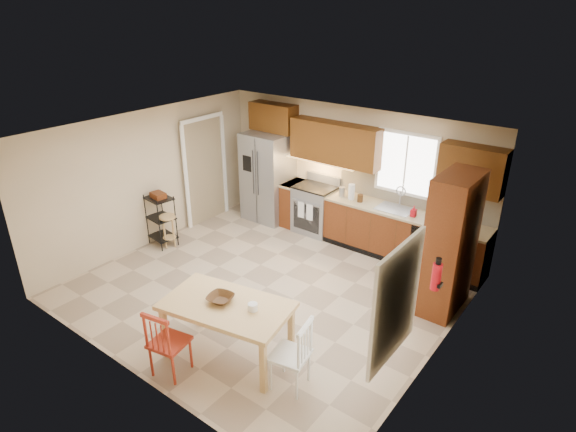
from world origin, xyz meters
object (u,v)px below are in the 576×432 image
(dining_table, at_px, (228,330))
(utility_cart, at_px, (161,220))
(soap_bottle, at_px, (414,211))
(bar_stool, at_px, (169,231))
(pantry, at_px, (451,244))
(refrigerator, at_px, (268,177))
(table_jar, at_px, (253,309))
(chair_white, at_px, (290,354))
(table_bowl, at_px, (221,302))
(chair_red, at_px, (169,341))
(fire_extinguisher, at_px, (436,277))
(range_stove, at_px, (315,210))

(dining_table, height_order, utility_cart, utility_cart)
(soap_bottle, height_order, utility_cart, soap_bottle)
(dining_table, bearing_deg, bar_stool, 141.76)
(pantry, xyz_separation_m, utility_cart, (-4.93, -1.22, -0.56))
(refrigerator, distance_m, table_jar, 4.46)
(chair_white, xyz_separation_m, utility_cart, (-4.10, 1.46, 0.03))
(refrigerator, distance_m, table_bowl, 4.29)
(dining_table, xyz_separation_m, utility_cart, (-3.15, 1.51, 0.11))
(soap_bottle, xyz_separation_m, chair_red, (-1.18, -4.28, -0.53))
(fire_extinguisher, distance_m, chair_red, 3.36)
(chair_red, relative_size, utility_cart, 0.94)
(dining_table, bearing_deg, refrigerator, 111.64)
(bar_stool, bearing_deg, pantry, 38.11)
(chair_red, relative_size, bar_stool, 1.51)
(bar_stool, bearing_deg, fire_extinguisher, 25.73)
(table_jar, bearing_deg, bar_stool, 156.69)
(dining_table, height_order, chair_red, chair_red)
(utility_cart, bearing_deg, chair_white, -11.51)
(bar_stool, distance_m, utility_cart, 0.24)
(pantry, distance_m, utility_cart, 5.11)
(table_jar, xyz_separation_m, utility_cart, (-3.49, 1.41, -0.32))
(soap_bottle, height_order, fire_extinguisher, fire_extinguisher)
(pantry, distance_m, chair_red, 4.04)
(pantry, relative_size, dining_table, 1.32)
(soap_bottle, xyz_separation_m, table_jar, (-0.49, -3.53, -0.18))
(chair_white, bearing_deg, refrigerator, 31.39)
(refrigerator, bearing_deg, range_stove, 2.99)
(fire_extinguisher, height_order, table_bowl, fire_extinguisher)
(dining_table, bearing_deg, soap_bottle, 66.02)
(table_bowl, bearing_deg, soap_bottle, 75.57)
(table_bowl, distance_m, bar_stool, 3.31)
(range_stove, bearing_deg, fire_extinguisher, -32.62)
(refrigerator, relative_size, bar_stool, 2.95)
(table_jar, bearing_deg, chair_red, -132.95)
(pantry, bearing_deg, table_bowl, -124.60)
(refrigerator, distance_m, fire_extinguisher, 4.76)
(dining_table, bearing_deg, fire_extinguisher, 29.24)
(chair_white, bearing_deg, dining_table, 81.98)
(table_bowl, xyz_separation_m, table_jar, (0.45, 0.10, 0.03))
(chair_red, distance_m, bar_stool, 3.43)
(dining_table, height_order, chair_white, chair_white)
(table_jar, distance_m, utility_cart, 3.78)
(refrigerator, relative_size, chair_red, 1.95)
(chair_white, distance_m, table_jar, 0.70)
(soap_bottle, xyz_separation_m, utility_cart, (-3.98, -2.12, -0.50))
(range_stove, bearing_deg, utility_cart, -131.45)
(pantry, relative_size, bar_stool, 3.41)
(table_bowl, relative_size, table_jar, 2.33)
(pantry, xyz_separation_m, chair_white, (-0.83, -2.68, -0.58))
(table_bowl, bearing_deg, dining_table, 0.00)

